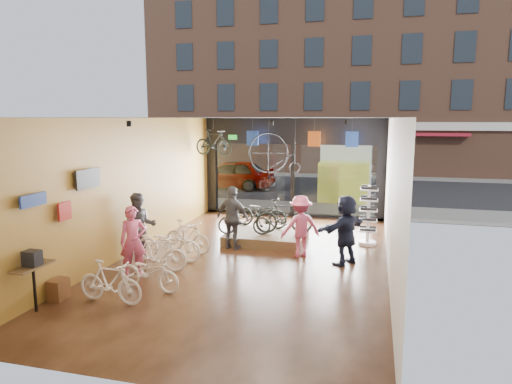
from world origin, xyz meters
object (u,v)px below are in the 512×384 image
(penny_farthing, at_px, (277,154))
(display_platform, at_px, (266,237))
(sunglasses_rack, at_px, (368,215))
(hung_bike, at_px, (214,142))
(customer_1, at_px, (140,227))
(floor_bike_5, at_px, (187,236))
(customer_0, at_px, (133,241))
(floor_bike_4, at_px, (168,244))
(display_bike_mid, at_px, (284,216))
(floor_bike_3, at_px, (156,253))
(box_truck, at_px, (347,169))
(display_bike_right, at_px, (261,213))
(customer_3, at_px, (301,226))
(display_bike_left, at_px, (244,221))
(floor_bike_2, at_px, (149,272))
(customer_2, at_px, (233,218))
(customer_5, at_px, (346,230))
(street_car, at_px, (231,174))
(floor_bike_1, at_px, (110,282))

(penny_farthing, bearing_deg, display_platform, -84.21)
(sunglasses_rack, relative_size, hung_bike, 1.15)
(display_platform, relative_size, customer_1, 1.31)
(floor_bike_5, xyz_separation_m, customer_0, (-0.48, -2.15, 0.40))
(floor_bike_4, xyz_separation_m, display_bike_mid, (2.64, 2.56, 0.35))
(floor_bike_3, relative_size, display_platform, 0.65)
(box_truck, distance_m, display_bike_right, 8.70)
(display_bike_right, height_order, penny_farthing, penny_farthing)
(display_bike_right, xyz_separation_m, customer_3, (1.59, -1.91, 0.08))
(customer_1, distance_m, sunglasses_rack, 6.68)
(floor_bike_4, relative_size, display_bike_left, 1.14)
(display_bike_mid, xyz_separation_m, customer_3, (0.70, -1.27, 0.03))
(display_bike_right, bearing_deg, display_bike_left, 176.72)
(floor_bike_4, relative_size, display_bike_right, 1.02)
(floor_bike_2, bearing_deg, customer_2, -4.37)
(display_bike_right, bearing_deg, floor_bike_4, 161.67)
(floor_bike_4, relative_size, customer_5, 0.99)
(floor_bike_4, xyz_separation_m, display_bike_left, (1.50, 2.14, 0.24))
(customer_0, relative_size, customer_2, 0.93)
(box_truck, bearing_deg, display_platform, -101.52)
(display_platform, bearing_deg, hung_bike, 137.63)
(box_truck, xyz_separation_m, customer_1, (-4.74, -11.66, -0.43))
(penny_farthing, bearing_deg, customer_0, -107.93)
(street_car, distance_m, customer_1, 12.75)
(display_platform, bearing_deg, floor_bike_1, -110.69)
(floor_bike_1, bearing_deg, display_bike_right, -11.74)
(box_truck, relative_size, sunglasses_rack, 3.77)
(street_car, xyz_separation_m, floor_bike_1, (2.33, -15.48, -0.34))
(display_platform, distance_m, display_bike_mid, 0.87)
(display_bike_right, relative_size, penny_farthing, 0.97)
(customer_2, bearing_deg, sunglasses_rack, -140.61)
(street_car, xyz_separation_m, hung_bike, (1.85, -7.80, 2.13))
(customer_0, bearing_deg, penny_farthing, 37.75)
(floor_bike_3, distance_m, sunglasses_rack, 6.40)
(floor_bike_4, xyz_separation_m, penny_farthing, (1.81, 5.27, 2.02))
(floor_bike_3, relative_size, display_bike_left, 0.97)
(box_truck, height_order, display_bike_mid, box_truck)
(floor_bike_2, xyz_separation_m, customer_2, (0.83, 3.57, 0.52))
(customer_2, bearing_deg, floor_bike_1, 91.95)
(display_bike_mid, bearing_deg, customer_3, -164.79)
(street_car, xyz_separation_m, customer_2, (3.59, -11.06, 0.14))
(floor_bike_1, relative_size, customer_1, 0.82)
(box_truck, distance_m, penny_farthing, 6.78)
(floor_bike_2, xyz_separation_m, customer_1, (-1.29, 1.97, 0.50))
(street_car, height_order, floor_bike_3, street_car)
(street_car, distance_m, floor_bike_4, 12.81)
(floor_bike_3, relative_size, floor_bike_5, 1.00)
(floor_bike_1, distance_m, display_bike_left, 5.23)
(floor_bike_5, bearing_deg, display_bike_mid, -39.42)
(floor_bike_4, bearing_deg, penny_farthing, -20.27)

